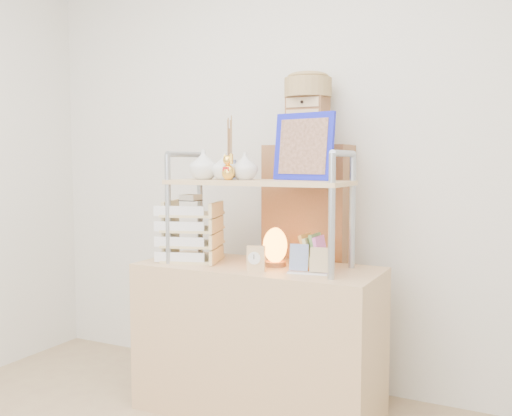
{
  "coord_description": "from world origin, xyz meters",
  "views": [
    {
      "loc": [
        1.24,
        -1.29,
        1.27
      ],
      "look_at": [
        -0.01,
        1.2,
        1.04
      ],
      "focal_mm": 40.0,
      "sensor_mm": 36.0,
      "label": 1
    }
  ],
  "objects_px": {
    "cabinet": "(308,270)",
    "salt_lamp": "(275,247)",
    "desk": "(258,340)",
    "letter_tray": "(191,234)"
  },
  "relations": [
    {
      "from": "desk",
      "to": "letter_tray",
      "type": "relative_size",
      "value": 3.48
    },
    {
      "from": "desk",
      "to": "letter_tray",
      "type": "xyz_separation_m",
      "value": [
        -0.37,
        -0.03,
        0.51
      ]
    },
    {
      "from": "letter_tray",
      "to": "salt_lamp",
      "type": "relative_size",
      "value": 1.81
    },
    {
      "from": "cabinet",
      "to": "salt_lamp",
      "type": "xyz_separation_m",
      "value": [
        -0.04,
        -0.35,
        0.17
      ]
    },
    {
      "from": "desk",
      "to": "salt_lamp",
      "type": "height_order",
      "value": "salt_lamp"
    },
    {
      "from": "letter_tray",
      "to": "desk",
      "type": "bearing_deg",
      "value": 3.84
    },
    {
      "from": "desk",
      "to": "cabinet",
      "type": "distance_m",
      "value": 0.49
    },
    {
      "from": "salt_lamp",
      "to": "desk",
      "type": "bearing_deg",
      "value": -163.25
    },
    {
      "from": "desk",
      "to": "cabinet",
      "type": "height_order",
      "value": "cabinet"
    },
    {
      "from": "letter_tray",
      "to": "salt_lamp",
      "type": "bearing_deg",
      "value": 6.21
    }
  ]
}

